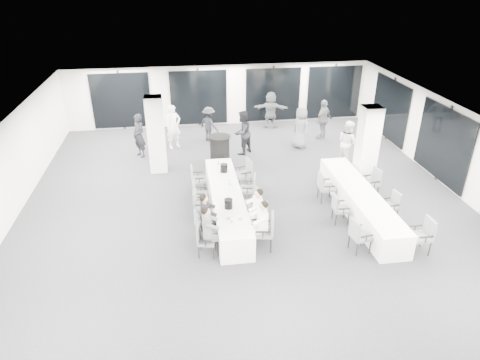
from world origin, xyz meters
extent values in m
cube|color=#232328|center=(0.00, 0.00, -0.01)|extent=(14.00, 16.00, 0.02)
cube|color=white|center=(0.00, 0.00, 2.81)|extent=(14.00, 16.00, 0.02)
cube|color=silver|center=(-7.01, 0.00, 1.40)|extent=(0.02, 16.00, 2.80)
cube|color=silver|center=(7.01, 0.00, 1.40)|extent=(0.02, 16.00, 2.80)
cube|color=silver|center=(0.00, 8.01, 1.40)|extent=(14.00, 0.02, 2.80)
cube|color=black|center=(0.00, 7.94, 1.35)|extent=(13.60, 0.06, 2.50)
cube|color=black|center=(6.94, 1.00, 1.35)|extent=(0.06, 14.00, 2.50)
cube|color=silver|center=(-2.80, 3.20, 1.40)|extent=(0.60, 0.60, 2.80)
cube|color=silver|center=(4.20, 1.00, 1.40)|extent=(0.60, 0.60, 2.80)
cube|color=silver|center=(-0.68, -0.28, 0.38)|extent=(0.90, 5.00, 0.75)
cube|color=silver|center=(3.34, -0.81, 0.38)|extent=(0.90, 5.00, 0.75)
cylinder|color=black|center=(-0.51, 3.33, 0.57)|extent=(0.73, 0.73, 1.15)
cylinder|color=black|center=(-0.51, 3.33, 1.15)|extent=(0.84, 0.84, 0.02)
cube|color=#55575D|center=(-1.43, -2.26, 0.42)|extent=(0.51, 0.53, 0.08)
cube|color=#55575D|center=(-1.64, -2.22, 0.68)|extent=(0.14, 0.44, 0.43)
cylinder|color=black|center=(-1.58, -2.04, 0.19)|extent=(0.03, 0.03, 0.39)
cylinder|color=black|center=(-1.65, -2.41, 0.19)|extent=(0.03, 0.03, 0.39)
cylinder|color=black|center=(-1.21, -2.11, 0.19)|extent=(0.03, 0.03, 0.39)
cylinder|color=black|center=(-1.29, -2.48, 0.19)|extent=(0.03, 0.03, 0.39)
cube|color=black|center=(-1.39, -2.03, 0.58)|extent=(0.32, 0.10, 0.04)
cube|color=black|center=(-1.48, -2.49, 0.58)|extent=(0.32, 0.10, 0.04)
cube|color=#55575D|center=(-1.43, -1.60, 0.44)|extent=(0.54, 0.55, 0.08)
cube|color=#55575D|center=(-1.64, -1.64, 0.70)|extent=(0.15, 0.45, 0.45)
cylinder|color=black|center=(-1.66, -1.45, 0.20)|extent=(0.04, 0.04, 0.40)
cylinder|color=black|center=(-1.58, -1.83, 0.20)|extent=(0.04, 0.04, 0.40)
cylinder|color=black|center=(-1.28, -1.37, 0.20)|extent=(0.04, 0.04, 0.40)
cylinder|color=black|center=(-1.20, -1.75, 0.20)|extent=(0.04, 0.04, 0.40)
cube|color=black|center=(-1.48, -1.36, 0.61)|extent=(0.33, 0.11, 0.04)
cube|color=black|center=(-1.38, -1.84, 0.61)|extent=(0.33, 0.11, 0.04)
cube|color=#55575D|center=(-1.43, -0.46, 0.44)|extent=(0.52, 0.54, 0.08)
cube|color=#55575D|center=(-1.64, -0.42, 0.70)|extent=(0.14, 0.45, 0.45)
cylinder|color=black|center=(-1.59, -0.23, 0.20)|extent=(0.04, 0.04, 0.40)
cylinder|color=black|center=(-1.66, -0.61, 0.20)|extent=(0.04, 0.04, 0.40)
cylinder|color=black|center=(-1.21, -0.30, 0.20)|extent=(0.04, 0.04, 0.40)
cylinder|color=black|center=(-1.27, -0.68, 0.20)|extent=(0.04, 0.04, 0.40)
cube|color=black|center=(-1.39, -0.22, 0.61)|extent=(0.33, 0.10, 0.04)
cube|color=black|center=(-1.48, -0.70, 0.61)|extent=(0.33, 0.10, 0.04)
cube|color=#55575D|center=(-1.43, 0.27, 0.42)|extent=(0.49, 0.50, 0.07)
cube|color=#55575D|center=(-1.64, 0.30, 0.67)|extent=(0.11, 0.43, 0.43)
cylinder|color=black|center=(-1.59, 0.48, 0.19)|extent=(0.03, 0.03, 0.38)
cylinder|color=black|center=(-1.64, 0.12, 0.19)|extent=(0.03, 0.03, 0.38)
cylinder|color=black|center=(-1.22, 0.43, 0.19)|extent=(0.03, 0.03, 0.38)
cylinder|color=black|center=(-1.27, 0.06, 0.19)|extent=(0.03, 0.03, 0.38)
cube|color=black|center=(-1.40, 0.51, 0.58)|extent=(0.32, 0.08, 0.04)
cube|color=black|center=(-1.46, 0.04, 0.58)|extent=(0.32, 0.08, 0.04)
cube|color=#55575D|center=(-1.43, 1.30, 0.44)|extent=(0.46, 0.48, 0.08)
cube|color=#55575D|center=(-1.65, 1.29, 0.70)|extent=(0.07, 0.45, 0.45)
cylinder|color=black|center=(-1.63, 1.49, 0.20)|extent=(0.04, 0.04, 0.40)
cylinder|color=black|center=(-1.62, 1.10, 0.20)|extent=(0.04, 0.04, 0.40)
cylinder|color=black|center=(-1.24, 1.50, 0.20)|extent=(0.04, 0.04, 0.40)
cylinder|color=black|center=(-1.23, 1.11, 0.20)|extent=(0.04, 0.04, 0.40)
cube|color=black|center=(-1.44, 1.54, 0.60)|extent=(0.33, 0.05, 0.04)
cube|color=black|center=(-1.43, 1.05, 0.60)|extent=(0.33, 0.05, 0.04)
cube|color=#55575D|center=(0.07, -2.17, 0.49)|extent=(0.60, 0.62, 0.09)
cube|color=#55575D|center=(0.30, -2.22, 0.79)|extent=(0.17, 0.51, 0.51)
cylinder|color=black|center=(0.24, -2.43, 0.23)|extent=(0.04, 0.04, 0.45)
cylinder|color=black|center=(0.33, -2.00, 0.23)|extent=(0.04, 0.04, 0.45)
cylinder|color=black|center=(-0.19, -2.34, 0.23)|extent=(0.04, 0.04, 0.45)
cylinder|color=black|center=(-0.10, -1.91, 0.23)|extent=(0.04, 0.04, 0.45)
cube|color=black|center=(0.01, -2.44, 0.68)|extent=(0.37, 0.12, 0.04)
cube|color=black|center=(0.12, -1.90, 0.68)|extent=(0.37, 0.12, 0.04)
cube|color=#55575D|center=(0.07, -1.50, 0.45)|extent=(0.56, 0.57, 0.08)
cube|color=#55575D|center=(0.28, -1.55, 0.73)|extent=(0.16, 0.47, 0.46)
cylinder|color=black|center=(0.22, -1.74, 0.21)|extent=(0.04, 0.04, 0.41)
cylinder|color=black|center=(0.31, -1.35, 0.21)|extent=(0.04, 0.04, 0.41)
cylinder|color=black|center=(-0.17, -1.66, 0.21)|extent=(0.04, 0.04, 0.41)
cylinder|color=black|center=(-0.09, -1.26, 0.21)|extent=(0.04, 0.04, 0.41)
cube|color=black|center=(0.01, -1.75, 0.62)|extent=(0.34, 0.11, 0.04)
cube|color=black|center=(0.12, -1.26, 0.62)|extent=(0.34, 0.11, 0.04)
cube|color=#55575D|center=(0.07, -0.47, 0.41)|extent=(0.52, 0.54, 0.07)
cube|color=#55575D|center=(0.26, -0.41, 0.66)|extent=(0.16, 0.42, 0.42)
cylinder|color=black|center=(0.29, -0.60, 0.19)|extent=(0.03, 0.03, 0.38)
cylinder|color=black|center=(0.20, -0.24, 0.19)|extent=(0.03, 0.03, 0.38)
cylinder|color=black|center=(-0.06, -0.69, 0.19)|extent=(0.03, 0.03, 0.38)
cylinder|color=black|center=(-0.16, -0.33, 0.19)|extent=(0.03, 0.03, 0.38)
cube|color=black|center=(0.13, -0.69, 0.57)|extent=(0.31, 0.12, 0.04)
cube|color=black|center=(0.01, -0.24, 0.57)|extent=(0.31, 0.12, 0.04)
cube|color=#55575D|center=(0.07, 0.37, 0.45)|extent=(0.54, 0.56, 0.08)
cube|color=#55575D|center=(0.28, 0.33, 0.72)|extent=(0.15, 0.46, 0.46)
cylinder|color=black|center=(0.22, 0.14, 0.20)|extent=(0.04, 0.04, 0.41)
cylinder|color=black|center=(0.30, 0.53, 0.20)|extent=(0.04, 0.04, 0.41)
cylinder|color=black|center=(-0.17, 0.22, 0.20)|extent=(0.04, 0.04, 0.41)
cylinder|color=black|center=(-0.09, 0.61, 0.20)|extent=(0.04, 0.04, 0.41)
cube|color=black|center=(0.02, 0.13, 0.62)|extent=(0.34, 0.11, 0.04)
cube|color=black|center=(0.12, 0.62, 0.62)|extent=(0.34, 0.11, 0.04)
cube|color=#55575D|center=(0.07, 1.38, 0.48)|extent=(0.60, 0.61, 0.08)
cube|color=#55575D|center=(0.29, 1.44, 0.76)|extent=(0.18, 0.49, 0.49)
cylinder|color=black|center=(0.33, 1.23, 0.22)|extent=(0.04, 0.04, 0.43)
cylinder|color=black|center=(0.22, 1.64, 0.22)|extent=(0.04, 0.04, 0.43)
cylinder|color=black|center=(-0.09, 1.13, 0.22)|extent=(0.04, 0.04, 0.43)
cylinder|color=black|center=(-0.19, 1.54, 0.22)|extent=(0.04, 0.04, 0.43)
cube|color=black|center=(0.13, 1.13, 0.66)|extent=(0.36, 0.13, 0.04)
cube|color=black|center=(0.00, 1.64, 0.66)|extent=(0.36, 0.13, 0.04)
cube|color=#55575D|center=(2.59, -2.67, 0.45)|extent=(0.53, 0.55, 0.08)
cube|color=#55575D|center=(2.37, -2.70, 0.71)|extent=(0.14, 0.46, 0.46)
cylinder|color=black|center=(2.36, -2.51, 0.20)|extent=(0.04, 0.04, 0.41)
cylinder|color=black|center=(2.43, -2.90, 0.20)|extent=(0.04, 0.04, 0.41)
cylinder|color=black|center=(2.75, -2.43, 0.20)|extent=(0.04, 0.04, 0.41)
cylinder|color=black|center=(2.82, -2.82, 0.20)|extent=(0.04, 0.04, 0.41)
cube|color=black|center=(2.54, -2.42, 0.61)|extent=(0.34, 0.10, 0.04)
cube|color=black|center=(2.63, -2.91, 0.61)|extent=(0.34, 0.10, 0.04)
cube|color=#55575D|center=(2.59, -1.22, 0.42)|extent=(0.45, 0.47, 0.07)
cube|color=#55575D|center=(2.38, -1.21, 0.67)|extent=(0.08, 0.43, 0.43)
cylinder|color=black|center=(2.41, -1.02, 0.19)|extent=(0.03, 0.03, 0.38)
cylinder|color=black|center=(2.39, -1.40, 0.19)|extent=(0.03, 0.03, 0.38)
cylinder|color=black|center=(2.78, -1.04, 0.19)|extent=(0.03, 0.03, 0.38)
cylinder|color=black|center=(2.76, -1.42, 0.19)|extent=(0.03, 0.03, 0.38)
cube|color=black|center=(2.60, -0.99, 0.58)|extent=(0.32, 0.05, 0.04)
cube|color=black|center=(2.58, -1.45, 0.58)|extent=(0.32, 0.05, 0.04)
cube|color=#55575D|center=(2.59, 0.10, 0.46)|extent=(0.48, 0.50, 0.08)
cube|color=#55575D|center=(2.36, 0.10, 0.74)|extent=(0.07, 0.47, 0.47)
cylinder|color=black|center=(2.39, 0.31, 0.21)|extent=(0.04, 0.04, 0.42)
cylinder|color=black|center=(2.38, -0.10, 0.21)|extent=(0.04, 0.04, 0.42)
cylinder|color=black|center=(2.80, 0.30, 0.21)|extent=(0.04, 0.04, 0.42)
cylinder|color=black|center=(2.79, -0.11, 0.21)|extent=(0.04, 0.04, 0.42)
cube|color=black|center=(2.59, 0.35, 0.63)|extent=(0.35, 0.05, 0.04)
cube|color=black|center=(2.58, -0.16, 0.63)|extent=(0.35, 0.05, 0.04)
cube|color=#55575D|center=(4.09, -2.95, 0.48)|extent=(0.49, 0.51, 0.08)
cube|color=#55575D|center=(4.32, -2.95, 0.76)|extent=(0.07, 0.49, 0.49)
cylinder|color=black|center=(4.30, -3.16, 0.22)|extent=(0.04, 0.04, 0.43)
cylinder|color=black|center=(4.30, -2.74, 0.22)|extent=(0.04, 0.04, 0.43)
cylinder|color=black|center=(3.88, -3.17, 0.22)|extent=(0.04, 0.04, 0.43)
cylinder|color=black|center=(3.87, -2.74, 0.22)|extent=(0.04, 0.04, 0.43)
cube|color=black|center=(4.09, -3.22, 0.65)|extent=(0.36, 0.05, 0.04)
cube|color=black|center=(4.08, -2.69, 0.65)|extent=(0.36, 0.05, 0.04)
cube|color=#55575D|center=(4.09, -1.23, 0.41)|extent=(0.48, 0.49, 0.07)
cube|color=#55575D|center=(4.28, -1.21, 0.65)|extent=(0.11, 0.42, 0.42)
cylinder|color=black|center=(4.29, -1.39, 0.19)|extent=(0.03, 0.03, 0.37)
cylinder|color=black|center=(4.24, -1.03, 0.19)|extent=(0.03, 0.03, 0.37)
cylinder|color=black|center=(3.93, -1.44, 0.19)|extent=(0.03, 0.03, 0.37)
cylinder|color=black|center=(3.88, -1.08, 0.19)|extent=(0.03, 0.03, 0.37)
cube|color=black|center=(4.12, -1.46, 0.56)|extent=(0.31, 0.08, 0.04)
cube|color=black|center=(4.05, -1.01, 0.56)|extent=(0.31, 0.08, 0.04)
cube|color=#55575D|center=(4.09, 0.18, 0.45)|extent=(0.54, 0.55, 0.08)
cube|color=#55575D|center=(4.31, 0.22, 0.73)|extent=(0.14, 0.47, 0.46)
cylinder|color=black|center=(4.32, 0.01, 0.21)|extent=(0.04, 0.04, 0.41)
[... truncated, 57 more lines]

